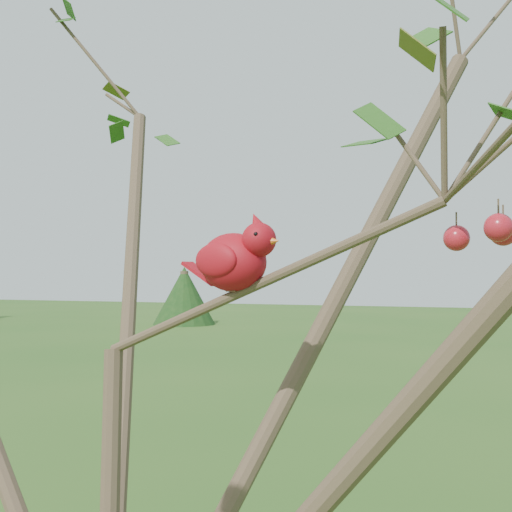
{
  "coord_description": "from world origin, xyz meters",
  "views": [
    {
      "loc": [
        0.61,
        -0.94,
        2.09
      ],
      "look_at": [
        0.25,
        0.06,
        2.12
      ],
      "focal_mm": 45.0,
      "sensor_mm": 36.0,
      "label": 1
    }
  ],
  "objects": [
    {
      "name": "distant_trees",
      "position": [
        0.28,
        25.67,
        1.57
      ],
      "size": [
        43.24,
        12.36,
        3.66
      ],
      "color": "#443424",
      "rests_on": "ground"
    },
    {
      "name": "cardinal",
      "position": [
        0.21,
        0.08,
        2.12
      ],
      "size": [
        0.21,
        0.13,
        0.15
      ],
      "rotation": [
        0.0,
        0.0,
        -0.31
      ],
      "color": "#AD0E1C",
      "rests_on": "ground"
    },
    {
      "name": "crabapple_tree",
      "position": [
        0.03,
        -0.02,
        2.12
      ],
      "size": [
        2.35,
        2.05,
        2.95
      ],
      "color": "#443424",
      "rests_on": "ground"
    }
  ]
}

